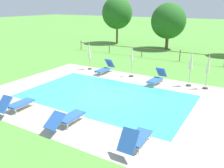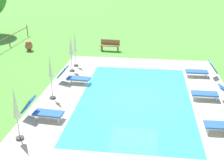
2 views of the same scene
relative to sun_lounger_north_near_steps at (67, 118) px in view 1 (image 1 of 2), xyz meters
The scene contains 16 objects.
ground_plane 3.79m from the sun_lounger_north_near_steps, 96.25° to the left, with size 160.00×160.00×0.00m, color #518E38.
pool_deck_paving 3.79m from the sun_lounger_north_near_steps, 96.25° to the left, with size 13.60×9.84×0.01m, color #B2A893.
swimming_pool_water 3.79m from the sun_lounger_north_near_steps, 96.25° to the left, with size 9.32×5.55×0.01m, color #38C6D1.
pool_coping_rim 3.79m from the sun_lounger_north_near_steps, 96.25° to the left, with size 9.80×6.03×0.01m.
sun_lounger_north_near_steps is the anchor object (origin of this frame).
sun_lounger_north_mid 3.07m from the sun_lounger_north_near_steps, behind, with size 0.66×1.92×0.95m.
sun_lounger_north_far 7.44m from the sun_lounger_north_near_steps, 80.10° to the left, with size 0.76×1.92×0.98m.
sun_lounger_north_end 8.22m from the sun_lounger_north_near_steps, 111.05° to the left, with size 0.74×1.88×1.01m.
sun_lounger_south_near_corner 3.26m from the sun_lounger_north_near_steps, ahead, with size 0.63×1.85×1.00m.
patio_umbrella_closed_row_west 9.05m from the sun_lounger_north_near_steps, 62.06° to the left, with size 0.32×0.32×2.35m.
patio_umbrella_closed_row_mid_west 8.65m from the sun_lounger_north_near_steps, 68.08° to the left, with size 0.32×0.32×2.30m.
patio_umbrella_closed_row_centre 8.03m from the sun_lounger_north_near_steps, 96.16° to the left, with size 0.32×0.32×2.31m.
patio_umbrella_closed_row_mid_east 9.32m from the sun_lounger_north_near_steps, 119.82° to the left, with size 0.32×0.32×2.27m.
perimeter_fence 14.50m from the sun_lounger_north_near_steps, 86.94° to the left, with size 22.54×0.08×1.05m.
tree_west_mid 22.99m from the sun_lounger_north_near_steps, 114.23° to the left, with size 3.85×3.85×5.89m.
tree_east_mid 20.23m from the sun_lounger_north_near_steps, 96.51° to the left, with size 3.86×3.86×5.11m.
Camera 1 is at (6.73, -10.60, 4.97)m, focal length 38.13 mm.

